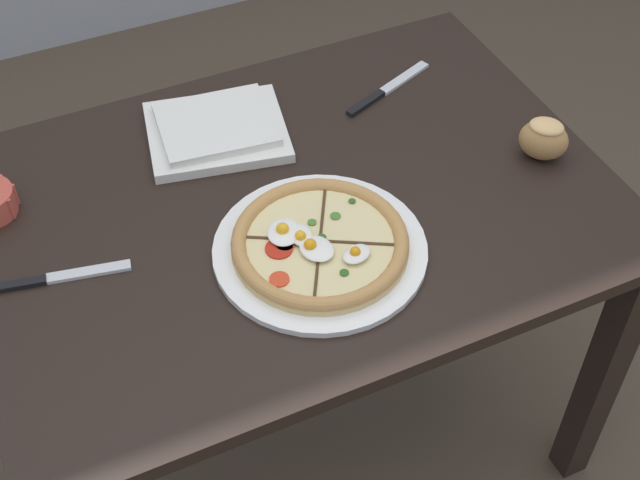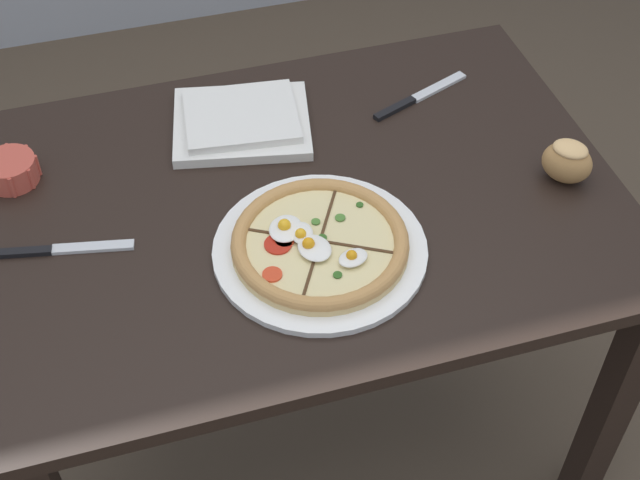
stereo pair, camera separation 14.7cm
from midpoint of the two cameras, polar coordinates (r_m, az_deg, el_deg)
The scene contains 8 objects.
ground_plane at distance 2.15m, azimuth 1.07°, elevation -11.59°, with size 12.00×12.00×0.00m, color brown.
dining_table at distance 1.66m, azimuth 1.37°, elevation -0.22°, with size 1.13×0.81×0.73m.
pizza at distance 1.47m, azimuth 2.82°, elevation -0.45°, with size 0.36×0.36×0.05m.
ramekin_bowl at distance 1.67m, azimuth -16.86°, elevation 4.21°, with size 0.10×0.10×0.05m.
napkin_folded at distance 1.71m, azimuth -2.60°, elevation 7.51°, with size 0.30×0.27×0.04m.
bread_piece_near at distance 1.67m, azimuth 18.01°, elevation 4.72°, with size 0.11×0.11×0.08m.
knife_main at distance 1.81m, azimuth 8.71°, elevation 8.97°, with size 0.22×0.10×0.01m.
knife_spare at distance 1.53m, azimuth -13.63°, elevation -0.71°, with size 0.23×0.06×0.01m.
Camera 2 is at (-0.29, -1.10, 1.83)m, focal length 50.00 mm.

